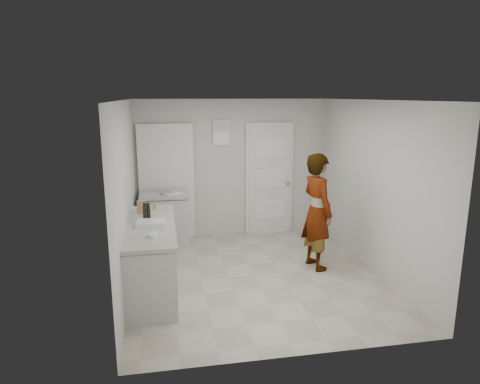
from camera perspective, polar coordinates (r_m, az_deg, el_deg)
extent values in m
plane|color=#A9A18E|center=(6.34, 2.00, -11.06)|extent=(4.00, 4.00, 0.00)
plane|color=beige|center=(7.88, -1.05, 3.19)|extent=(3.50, 0.00, 3.50)
plane|color=beige|center=(4.09, 8.17, -6.10)|extent=(3.50, 0.00, 3.50)
plane|color=beige|center=(5.83, -14.94, -0.67)|extent=(0.00, 4.00, 4.00)
plane|color=beige|center=(6.55, 17.22, 0.63)|extent=(0.00, 4.00, 4.00)
plane|color=silver|center=(5.80, 2.19, 12.15)|extent=(4.00, 4.00, 0.00)
cube|color=silver|center=(8.00, 3.99, 1.49)|extent=(0.80, 0.05, 2.00)
cube|color=white|center=(8.02, 3.94, 1.74)|extent=(0.90, 0.04, 2.10)
sphere|color=#B59745|center=(8.05, 6.35, 1.15)|extent=(0.07, 0.07, 0.07)
cube|color=white|center=(7.73, -2.51, 7.86)|extent=(0.30, 0.02, 0.45)
cube|color=black|center=(7.79, -9.76, 1.17)|extent=(0.90, 0.05, 2.04)
cube|color=white|center=(7.76, -9.75, 1.20)|extent=(0.98, 0.02, 2.10)
cube|color=#BCBCB7|center=(5.87, -11.67, -8.81)|extent=(0.60, 1.90, 0.86)
cube|color=black|center=(6.02, -11.50, -12.27)|extent=(0.56, 1.86, 0.08)
cube|color=#AAA99C|center=(5.71, -11.88, -4.43)|extent=(0.64, 1.96, 0.05)
cube|color=#BCBCB7|center=(7.52, -9.92, -3.88)|extent=(0.80, 0.55, 0.86)
cube|color=black|center=(7.64, -9.81, -6.68)|extent=(0.75, 0.54, 0.08)
cube|color=#AAA99C|center=(7.40, -10.06, -0.39)|extent=(0.84, 0.61, 0.05)
imported|color=silver|center=(6.46, 10.25, -2.58)|extent=(0.53, 0.70, 1.75)
cube|color=#9E784F|center=(6.20, -13.02, -1.97)|extent=(0.12, 0.07, 0.19)
cylinder|color=#A2855C|center=(6.43, -11.27, -1.90)|extent=(0.05, 0.05, 0.07)
cylinder|color=black|center=(5.90, -12.12, -2.70)|extent=(0.06, 0.06, 0.18)
sphere|color=black|center=(5.87, -12.17, -1.60)|extent=(0.05, 0.05, 0.05)
cylinder|color=black|center=(5.85, -12.56, -2.75)|extent=(0.06, 0.06, 0.21)
sphere|color=black|center=(5.81, -12.62, -1.55)|extent=(0.05, 0.05, 0.05)
cube|color=silver|center=(5.62, -11.81, -4.10)|extent=(0.38, 0.28, 0.06)
cube|color=white|center=(5.63, -11.81, -4.18)|extent=(0.33, 0.24, 0.05)
cylinder|color=silver|center=(5.17, -11.57, -5.69)|extent=(0.12, 0.12, 0.04)
sphere|color=white|center=(5.17, -11.79, -5.74)|extent=(0.04, 0.04, 0.04)
sphere|color=white|center=(5.18, -11.35, -5.65)|extent=(0.04, 0.04, 0.04)
cube|color=white|center=(7.41, -9.34, -0.11)|extent=(0.43, 0.45, 0.01)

